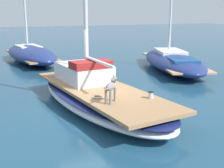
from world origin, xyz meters
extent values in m
plane|color=navy|center=(0.00, 0.00, 0.00)|extent=(120.00, 120.00, 0.00)
ellipsoid|color=white|center=(0.00, 0.00, 0.28)|extent=(3.12, 7.39, 0.56)
ellipsoid|color=navy|center=(0.00, 0.00, 0.46)|extent=(3.14, 7.43, 0.08)
cube|color=#A37A51|center=(0.00, 0.00, 0.61)|extent=(2.63, 6.78, 0.10)
cylinder|color=silver|center=(-0.08, -0.20, 1.56)|extent=(0.10, 2.20, 0.10)
cube|color=silver|center=(-0.11, 1.20, 0.96)|extent=(1.59, 2.31, 0.60)
cube|color=maroon|center=(-0.11, 0.43, 1.38)|extent=(1.39, 0.81, 0.24)
ellipsoid|color=gray|center=(-0.33, -1.61, 1.11)|extent=(0.52, 0.52, 0.22)
cylinder|color=gray|center=(-0.25, -1.43, 0.85)|extent=(0.07, 0.07, 0.38)
cylinder|color=gray|center=(-0.16, -1.52, 0.85)|extent=(0.07, 0.07, 0.38)
cylinder|color=gray|center=(-0.51, -1.69, 0.85)|extent=(0.07, 0.07, 0.38)
cylinder|color=gray|center=(-0.41, -1.78, 0.85)|extent=(0.07, 0.07, 0.38)
cylinder|color=gray|center=(-0.17, -1.44, 1.22)|extent=(0.21, 0.21, 0.19)
ellipsoid|color=gray|center=(-0.08, -1.36, 1.27)|extent=(0.25, 0.25, 0.13)
cone|color=#2A2929|center=(-0.11, -1.32, 1.33)|extent=(0.05, 0.05, 0.06)
cone|color=#2A2929|center=(-0.05, -1.39, 1.33)|extent=(0.05, 0.05, 0.06)
torus|color=black|center=(-0.17, -1.44, 1.22)|extent=(0.18, 0.18, 0.10)
cylinder|color=gray|center=(-0.59, -1.86, 1.14)|extent=(0.19, 0.19, 0.12)
cylinder|color=#B7B7BC|center=(0.88, -1.75, 0.70)|extent=(0.16, 0.16, 0.08)
cylinder|color=#B7B7BC|center=(0.88, -1.75, 0.79)|extent=(0.13, 0.13, 0.10)
cylinder|color=black|center=(0.88, -1.75, 0.86)|extent=(0.15, 0.15, 0.03)
torus|color=beige|center=(-0.47, -1.04, 0.68)|extent=(0.32, 0.32, 0.04)
ellipsoid|color=navy|center=(6.26, 4.46, 0.46)|extent=(5.02, 8.09, 0.91)
cube|color=tan|center=(6.26, 4.46, 0.45)|extent=(4.29, 7.20, 0.08)
cube|color=silver|center=(6.46, 5.00, 0.75)|extent=(2.10, 2.65, 0.52)
cube|color=navy|center=(5.80, 3.20, 0.67)|extent=(1.98, 2.60, 0.36)
ellipsoid|color=navy|center=(-0.35, 10.24, 0.52)|extent=(2.90, 7.49, 1.03)
cube|color=#A37A51|center=(-0.35, 10.24, 0.45)|extent=(2.38, 6.72, 0.08)
cube|color=silver|center=(-0.39, 10.79, 0.75)|extent=(1.45, 2.29, 0.52)
cube|color=navy|center=(-0.25, 8.96, 0.67)|extent=(1.33, 2.28, 0.36)
cylinder|color=silver|center=(-0.41, 10.97, 3.22)|extent=(0.12, 0.12, 5.54)
camera|label=1|loc=(-3.59, -8.61, 3.05)|focal=47.21mm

